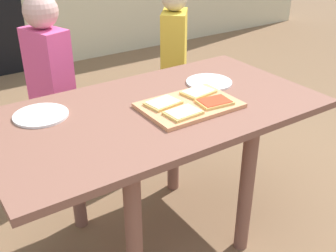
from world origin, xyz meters
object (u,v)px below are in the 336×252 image
pizza_slice_near_left (183,113)px  child_left (51,83)px  pizza_slice_far_left (163,103)px  cutting_board (189,105)px  pizza_slice_far_right (198,92)px  child_right (174,62)px  plate_white_left (41,115)px  dining_table (157,129)px  plate_white_right (209,82)px  pizza_slice_near_right (215,102)px

pizza_slice_near_left → child_left: size_ratio=0.13×
pizza_slice_far_left → cutting_board: bearing=-28.2°
pizza_slice_near_left → pizza_slice_far_right: size_ratio=0.95×
pizza_slice_near_left → child_left: child_left is taller
pizza_slice_near_left → child_right: (0.51, 0.80, -0.12)m
pizza_slice_far_left → plate_white_left: 0.49m
dining_table → pizza_slice_far_left: size_ratio=9.42×
dining_table → pizza_slice_far_left: 0.13m
pizza_slice_near_left → child_left: (-0.25, 0.84, -0.10)m
cutting_board → pizza_slice_near_left: (-0.08, -0.07, 0.02)m
dining_table → child_left: 0.73m
dining_table → plate_white_right: 0.38m
plate_white_right → child_right: 0.61m
dining_table → pizza_slice_near_right: bearing=-32.8°
plate_white_left → child_right: bearing=26.0°
cutting_board → plate_white_right: 0.29m
plate_white_left → child_right: size_ratio=0.21×
dining_table → pizza_slice_near_left: (0.04, -0.14, 0.13)m
cutting_board → pizza_slice_far_right: 0.11m
pizza_slice_near_left → cutting_board: bearing=40.0°
dining_table → cutting_board: cutting_board is taller
pizza_slice_near_left → dining_table: bearing=104.1°
dining_table → pizza_slice_far_right: 0.25m
cutting_board → plate_white_right: bearing=34.6°
pizza_slice_near_left → pizza_slice_near_right: same height
pizza_slice_far_left → child_right: child_right is taller
plate_white_right → pizza_slice_far_right: bearing=-144.6°
pizza_slice_near_left → plate_white_right: bearing=36.1°
pizza_slice_near_right → plate_white_left: (-0.63, 0.32, -0.02)m
child_left → child_right: 0.76m
dining_table → child_left: size_ratio=1.30×
pizza_slice_far_left → plate_white_left: pizza_slice_far_left is taller
pizza_slice_far_right → child_left: (-0.43, 0.71, -0.10)m
cutting_board → plate_white_left: 0.60m
cutting_board → child_left: size_ratio=0.37×
child_left → child_right: child_left is taller
dining_table → child_right: (0.55, 0.66, 0.01)m
pizza_slice_far_left → pizza_slice_near_left: (0.02, -0.12, 0.00)m
child_left → plate_white_right: bearing=-47.0°
plate_white_right → child_left: 0.84m
dining_table → plate_white_right: bearing=14.5°
pizza_slice_far_left → pizza_slice_far_right: bearing=3.1°
cutting_board → plate_white_right: cutting_board is taller
dining_table → pizza_slice_far_right: pizza_slice_far_right is taller
cutting_board → pizza_slice_far_left: pizza_slice_far_left is taller
pizza_slice_near_left → plate_white_left: 0.57m
dining_table → child_left: (-0.21, 0.70, 0.03)m
cutting_board → pizza_slice_near_left: 0.11m
child_right → plate_white_left: bearing=-154.0°
pizza_slice_far_right → plate_white_right: 0.18m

